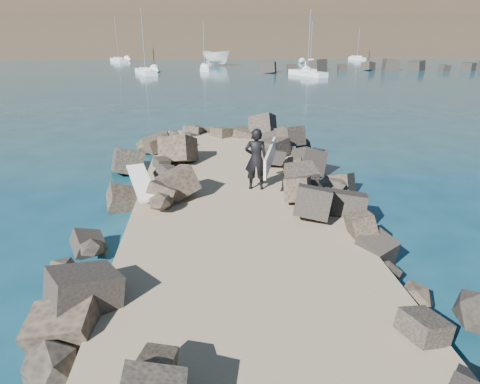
{
  "coord_description": "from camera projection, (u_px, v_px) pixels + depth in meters",
  "views": [
    {
      "loc": [
        -0.91,
        -11.38,
        5.36
      ],
      "look_at": [
        0.0,
        -1.0,
        1.5
      ],
      "focal_mm": 32.0,
      "sensor_mm": 36.0,
      "label": 1
    }
  ],
  "objects": [
    {
      "name": "boat_imported",
      "position": [
        217.0,
        58.0,
        77.64
      ],
      "size": [
        6.35,
        7.19,
        2.71
      ],
      "primitive_type": "imported",
      "rotation": [
        0.0,
        0.0,
        0.65
      ],
      "color": "white",
      "rests_on": "ground"
    },
    {
      "name": "riprap_left",
      "position": [
        127.0,
        240.0,
        10.76
      ],
      "size": [
        2.6,
        22.0,
        1.0
      ],
      "primitive_type": "cube",
      "color": "black",
      "rests_on": "ground"
    },
    {
      "name": "surfboard_resting",
      "position": [
        142.0,
        186.0,
        12.95
      ],
      "size": [
        1.19,
        2.27,
        0.07
      ],
      "primitive_type": "cube",
      "rotation": [
        0.0,
        0.0,
        0.31
      ],
      "color": "white",
      "rests_on": "riprap_left"
    },
    {
      "name": "sailboat_b",
      "position": [
        205.0,
        68.0,
        66.97
      ],
      "size": [
        1.41,
        5.95,
        7.27
      ],
      "color": "white",
      "rests_on": "ground"
    },
    {
      "name": "headland",
      "position": [
        229.0,
        3.0,
        157.33
      ],
      "size": [
        360.0,
        140.0,
        32.0
      ],
      "primitive_type": "cube",
      "color": "#2D4919",
      "rests_on": "ground"
    },
    {
      "name": "jetty",
      "position": [
        244.0,
        251.0,
        10.59
      ],
      "size": [
        6.0,
        26.0,
        0.6
      ],
      "primitive_type": "cube",
      "color": "#8C7759",
      "rests_on": "ground"
    },
    {
      "name": "breakwater_secondary",
      "position": [
        432.0,
        67.0,
        66.61
      ],
      "size": [
        52.0,
        4.0,
        1.2
      ],
      "primitive_type": "cube",
      "color": "black",
      "rests_on": "ground"
    },
    {
      "name": "sailboat_f",
      "position": [
        357.0,
        59.0,
        93.42
      ],
      "size": [
        2.13,
        5.63,
        6.8
      ],
      "color": "white",
      "rests_on": "ground"
    },
    {
      "name": "surfer_with_board",
      "position": [
        258.0,
        159.0,
        13.67
      ],
      "size": [
        1.23,
        2.41,
        2.0
      ],
      "color": "black",
      "rests_on": "jetty"
    },
    {
      "name": "sailboat_c",
      "position": [
        308.0,
        73.0,
        58.47
      ],
      "size": [
        4.14,
        7.18,
        8.58
      ],
      "color": "white",
      "rests_on": "ground"
    },
    {
      "name": "riprap_right",
      "position": [
        351.0,
        231.0,
        11.23
      ],
      "size": [
        2.6,
        22.0,
        1.0
      ],
      "primitive_type": "cube",
      "color": "#262421",
      "rests_on": "ground"
    },
    {
      "name": "sailboat_a",
      "position": [
        146.0,
        72.0,
        60.63
      ],
      "size": [
        3.91,
        7.47,
        8.82
      ],
      "color": "white",
      "rests_on": "ground"
    },
    {
      "name": "ground",
      "position": [
        237.0,
        228.0,
        12.57
      ],
      "size": [
        800.0,
        800.0,
        0.0
      ],
      "primitive_type": "plane",
      "color": "#0F384C",
      "rests_on": "ground"
    },
    {
      "name": "sailboat_d",
      "position": [
        310.0,
        62.0,
        81.4
      ],
      "size": [
        3.4,
        6.5,
        7.78
      ],
      "color": "white",
      "rests_on": "ground"
    },
    {
      "name": "sailboat_e",
      "position": [
        119.0,
        60.0,
        87.77
      ],
      "size": [
        4.66,
        7.41,
        8.92
      ],
      "color": "white",
      "rests_on": "ground"
    }
  ]
}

